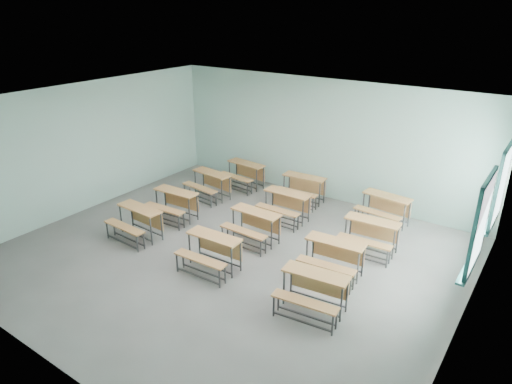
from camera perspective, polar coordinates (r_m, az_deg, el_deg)
room at (r=9.04m, az=-2.92°, el=0.84°), size 9.04×8.04×3.24m
desk_unit_r0c0 at (r=10.57m, az=-14.68°, el=-3.22°), size 1.18×0.82×0.71m
desk_unit_r0c1 at (r=9.08m, az=-5.60°, el=-7.00°), size 1.17×0.80×0.71m
desk_unit_r0c2 at (r=7.96m, az=7.16°, el=-11.76°), size 1.22×0.88×0.71m
desk_unit_r1c0 at (r=11.30m, az=-10.26°, el=-1.10°), size 1.18×0.82×0.71m
desk_unit_r1c1 at (r=10.05m, az=-0.35°, el=-3.82°), size 1.16×0.79×0.71m
desk_unit_r1c2 at (r=8.97m, az=9.60°, el=-7.63°), size 1.20×0.85×0.71m
desk_unit_r2c0 at (r=12.39m, az=-5.86°, el=1.32°), size 1.22×0.89×0.71m
desk_unit_r2c1 at (r=11.06m, az=3.66°, el=-1.30°), size 1.14×0.77×0.71m
desk_unit_r2c2 at (r=9.94m, az=14.08°, el=-4.85°), size 1.18×0.83×0.71m
desk_unit_r3c0 at (r=13.08m, az=-1.53°, el=2.59°), size 1.21×0.87×0.71m
desk_unit_r3c1 at (r=12.11m, az=5.82°, el=0.81°), size 1.18×0.82×0.71m
desk_unit_r3c2 at (r=11.28m, az=15.76°, el=-1.65°), size 1.22×0.88×0.71m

